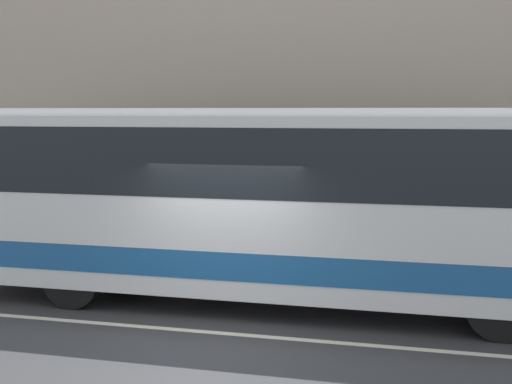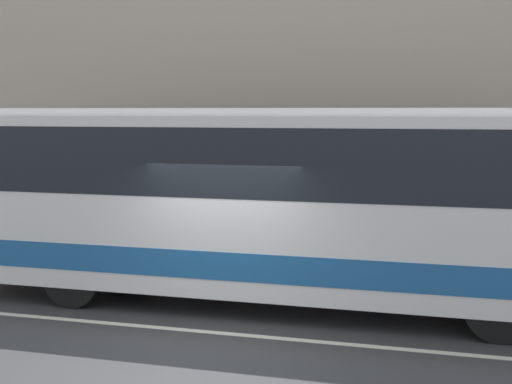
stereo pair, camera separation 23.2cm
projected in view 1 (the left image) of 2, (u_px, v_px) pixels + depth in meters
The scene contains 6 objects.
ground_plane at pixel (214, 333), 10.73m from camera, with size 60.00×60.00×0.00m, color #38383A.
sidewalk at pixel (287, 258), 15.80m from camera, with size 60.00×2.56×0.13m.
building_facade at pixel (301, 50), 16.63m from camera, with size 60.00×0.35×9.83m.
lane_stripe at pixel (214, 332), 10.73m from camera, with size 54.00×0.14×0.01m.
transit_bus at pixel (263, 195), 12.15m from camera, with size 10.90×2.49×3.37m.
pedestrian_waiting at pixel (372, 224), 15.61m from camera, with size 0.36×0.36×1.58m.
Camera 1 is at (3.25, -9.92, 3.33)m, focal length 50.00 mm.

